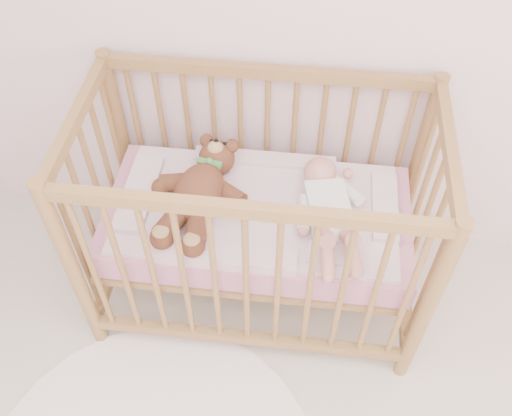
# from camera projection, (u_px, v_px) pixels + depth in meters

# --- Properties ---
(crib) EXTENTS (1.36, 0.76, 1.00)m
(crib) POSITION_uv_depth(u_px,v_px,m) (257.00, 218.00, 2.31)
(crib) COLOR olive
(crib) RESTS_ON floor
(mattress) EXTENTS (1.22, 0.62, 0.13)m
(mattress) POSITION_uv_depth(u_px,v_px,m) (257.00, 220.00, 2.32)
(mattress) COLOR pink
(mattress) RESTS_ON crib
(blanket) EXTENTS (1.10, 0.58, 0.06)m
(blanket) POSITION_uv_depth(u_px,v_px,m) (257.00, 208.00, 2.27)
(blanket) COLOR #F3A7C5
(blanket) RESTS_ON mattress
(baby) EXTENTS (0.41, 0.64, 0.14)m
(baby) POSITION_uv_depth(u_px,v_px,m) (328.00, 206.00, 2.17)
(baby) COLOR white
(baby) RESTS_ON blanket
(teddy_bear) EXTENTS (0.51, 0.66, 0.16)m
(teddy_bear) POSITION_uv_depth(u_px,v_px,m) (199.00, 193.00, 2.21)
(teddy_bear) COLOR brown
(teddy_bear) RESTS_ON blanket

